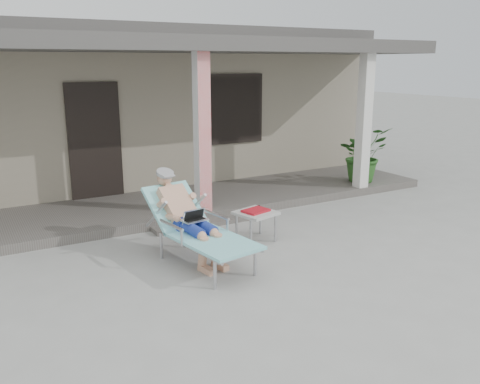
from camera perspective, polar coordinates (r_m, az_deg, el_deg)
ground at (r=6.89m, az=3.72°, el=-7.78°), size 60.00×60.00×0.00m
house at (r=12.36m, az=-13.08°, el=9.73°), size 10.40×5.40×3.30m
porch_deck at (r=9.38m, az=-6.35°, el=-1.28°), size 10.00×2.00×0.15m
porch_overhang at (r=8.98m, az=-6.70°, el=15.53°), size 10.00×2.30×2.85m
porch_step at (r=8.39m, az=-3.21°, el=-3.39°), size 2.00×0.30×0.07m
lounger at (r=6.71m, az=-5.41°, el=-1.52°), size 1.00×1.97×1.24m
side_table at (r=7.54m, az=1.78°, el=-2.53°), size 0.65×0.65×0.48m
potted_palm at (r=10.94m, az=13.63°, el=4.12°), size 1.08×0.95×1.14m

